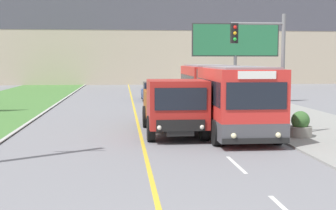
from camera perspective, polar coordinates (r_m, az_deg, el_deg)
The scene contains 9 objects.
apartment_block_background at distance 65.84m, azimuth -4.97°, elevation 11.55°, with size 80.00×8.04×20.40m.
city_bus at distance 22.49m, azimuth 6.57°, elevation 1.05°, with size 2.65×11.81×2.99m.
dump_truck at distance 19.92m, azimuth 0.78°, elevation -0.32°, with size 2.45×6.99×2.44m.
car_distant at distance 38.02m, azimuth -1.84°, elevation 1.65°, with size 1.80×4.30×1.45m.
traffic_light_mast at distance 19.65m, azimuth 11.90°, elevation 5.51°, with size 2.28×0.32×5.13m.
billboard_large at distance 35.62m, azimuth 8.23°, elevation 7.59°, with size 6.59×0.24×5.97m.
planter_round_near at distance 20.13m, azimuth 15.82°, elevation -2.42°, with size 0.95×0.95×1.07m.
planter_round_second at distance 23.76m, azimuth 12.41°, elevation -1.16°, with size 0.95×0.95×1.07m.
planter_round_third at distance 27.45m, azimuth 9.89°, elevation -0.21°, with size 1.01×1.01×1.09m.
Camera 1 is at (-0.76, -6.27, 3.26)m, focal length 50.00 mm.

